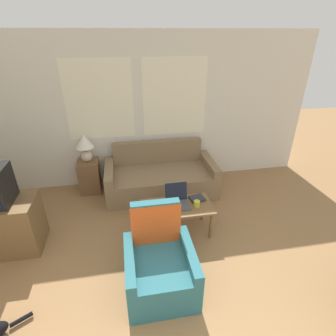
{
  "coord_description": "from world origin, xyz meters",
  "views": [
    {
      "loc": [
        -0.35,
        -0.63,
        2.55
      ],
      "look_at": [
        0.25,
        2.77,
        0.75
      ],
      "focal_mm": 28.0,
      "sensor_mm": 36.0,
      "label": 1
    }
  ],
  "objects_px": {
    "cup_yellow": "(197,204)",
    "tv_remote": "(150,209)",
    "armchair": "(160,267)",
    "coffee_table": "(177,209)",
    "cup_navy": "(160,206)",
    "book_red": "(197,199)",
    "couch": "(160,177)",
    "laptop": "(177,200)",
    "table_lamp": "(85,145)"
  },
  "relations": [
    {
      "from": "cup_navy",
      "to": "tv_remote",
      "type": "height_order",
      "value": "cup_navy"
    },
    {
      "from": "couch",
      "to": "coffee_table",
      "type": "distance_m",
      "value": 1.17
    },
    {
      "from": "armchair",
      "to": "laptop",
      "type": "distance_m",
      "value": 0.99
    },
    {
      "from": "couch",
      "to": "coffee_table",
      "type": "height_order",
      "value": "couch"
    },
    {
      "from": "couch",
      "to": "cup_navy",
      "type": "relative_size",
      "value": 23.47
    },
    {
      "from": "armchair",
      "to": "tv_remote",
      "type": "xyz_separation_m",
      "value": [
        0.0,
        0.82,
        0.18
      ]
    },
    {
      "from": "table_lamp",
      "to": "book_red",
      "type": "height_order",
      "value": "table_lamp"
    },
    {
      "from": "table_lamp",
      "to": "laptop",
      "type": "height_order",
      "value": "table_lamp"
    },
    {
      "from": "couch",
      "to": "coffee_table",
      "type": "bearing_deg",
      "value": -87.2
    },
    {
      "from": "table_lamp",
      "to": "cup_yellow",
      "type": "distance_m",
      "value": 2.12
    },
    {
      "from": "coffee_table",
      "to": "tv_remote",
      "type": "height_order",
      "value": "tv_remote"
    },
    {
      "from": "table_lamp",
      "to": "tv_remote",
      "type": "xyz_separation_m",
      "value": [
        0.92,
        -1.35,
        -0.43
      ]
    },
    {
      "from": "laptop",
      "to": "cup_navy",
      "type": "height_order",
      "value": "laptop"
    },
    {
      "from": "armchair",
      "to": "cup_yellow",
      "type": "relative_size",
      "value": 11.01
    },
    {
      "from": "cup_navy",
      "to": "tv_remote",
      "type": "distance_m",
      "value": 0.14
    },
    {
      "from": "armchair",
      "to": "coffee_table",
      "type": "relative_size",
      "value": 0.97
    },
    {
      "from": "cup_navy",
      "to": "tv_remote",
      "type": "relative_size",
      "value": 0.53
    },
    {
      "from": "table_lamp",
      "to": "coffee_table",
      "type": "distance_m",
      "value": 1.92
    },
    {
      "from": "coffee_table",
      "to": "laptop",
      "type": "bearing_deg",
      "value": 74.57
    },
    {
      "from": "table_lamp",
      "to": "coffee_table",
      "type": "xyz_separation_m",
      "value": [
        1.29,
        -1.34,
        -0.5
      ]
    },
    {
      "from": "laptop",
      "to": "cup_yellow",
      "type": "relative_size",
      "value": 3.72
    },
    {
      "from": "coffee_table",
      "to": "book_red",
      "type": "distance_m",
      "value": 0.33
    },
    {
      "from": "coffee_table",
      "to": "laptop",
      "type": "relative_size",
      "value": 3.04
    },
    {
      "from": "cup_yellow",
      "to": "tv_remote",
      "type": "relative_size",
      "value": 0.56
    },
    {
      "from": "couch",
      "to": "cup_yellow",
      "type": "xyz_separation_m",
      "value": [
        0.32,
        -1.21,
        0.23
      ]
    },
    {
      "from": "cup_yellow",
      "to": "tv_remote",
      "type": "xyz_separation_m",
      "value": [
        -0.63,
        0.04,
        -0.03
      ]
    },
    {
      "from": "book_red",
      "to": "couch",
      "type": "bearing_deg",
      "value": 109.08
    },
    {
      "from": "cup_yellow",
      "to": "book_red",
      "type": "bearing_deg",
      "value": 72.49
    },
    {
      "from": "cup_navy",
      "to": "cup_yellow",
      "type": "bearing_deg",
      "value": -5.15
    },
    {
      "from": "coffee_table",
      "to": "cup_yellow",
      "type": "height_order",
      "value": "cup_yellow"
    },
    {
      "from": "table_lamp",
      "to": "cup_yellow",
      "type": "bearing_deg",
      "value": -42.01
    },
    {
      "from": "coffee_table",
      "to": "cup_yellow",
      "type": "relative_size",
      "value": 11.3
    },
    {
      "from": "laptop",
      "to": "tv_remote",
      "type": "height_order",
      "value": "laptop"
    },
    {
      "from": "laptop",
      "to": "tv_remote",
      "type": "xyz_separation_m",
      "value": [
        -0.38,
        -0.06,
        -0.05
      ]
    },
    {
      "from": "book_red",
      "to": "cup_navy",
      "type": "bearing_deg",
      "value": -168.72
    },
    {
      "from": "armchair",
      "to": "couch",
      "type": "bearing_deg",
      "value": 81.17
    },
    {
      "from": "laptop",
      "to": "cup_yellow",
      "type": "distance_m",
      "value": 0.27
    },
    {
      "from": "couch",
      "to": "armchair",
      "type": "distance_m",
      "value": 2.02
    },
    {
      "from": "cup_yellow",
      "to": "tv_remote",
      "type": "distance_m",
      "value": 0.63
    },
    {
      "from": "couch",
      "to": "table_lamp",
      "type": "xyz_separation_m",
      "value": [
        -1.23,
        0.18,
        0.63
      ]
    },
    {
      "from": "table_lamp",
      "to": "cup_navy",
      "type": "xyz_separation_m",
      "value": [
        1.06,
        -1.35,
        -0.4
      ]
    },
    {
      "from": "cup_navy",
      "to": "cup_yellow",
      "type": "relative_size",
      "value": 0.94
    },
    {
      "from": "table_lamp",
      "to": "cup_navy",
      "type": "height_order",
      "value": "table_lamp"
    },
    {
      "from": "armchair",
      "to": "laptop",
      "type": "height_order",
      "value": "armchair"
    },
    {
      "from": "table_lamp",
      "to": "laptop",
      "type": "distance_m",
      "value": 1.87
    },
    {
      "from": "armchair",
      "to": "coffee_table",
      "type": "xyz_separation_m",
      "value": [
        0.37,
        0.83,
        0.12
      ]
    },
    {
      "from": "armchair",
      "to": "coffee_table",
      "type": "height_order",
      "value": "armchair"
    },
    {
      "from": "armchair",
      "to": "laptop",
      "type": "xyz_separation_m",
      "value": [
        0.38,
        0.89,
        0.23
      ]
    },
    {
      "from": "cup_navy",
      "to": "book_red",
      "type": "relative_size",
      "value": 0.36
    },
    {
      "from": "cup_navy",
      "to": "table_lamp",
      "type": "bearing_deg",
      "value": 128.0
    }
  ]
}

